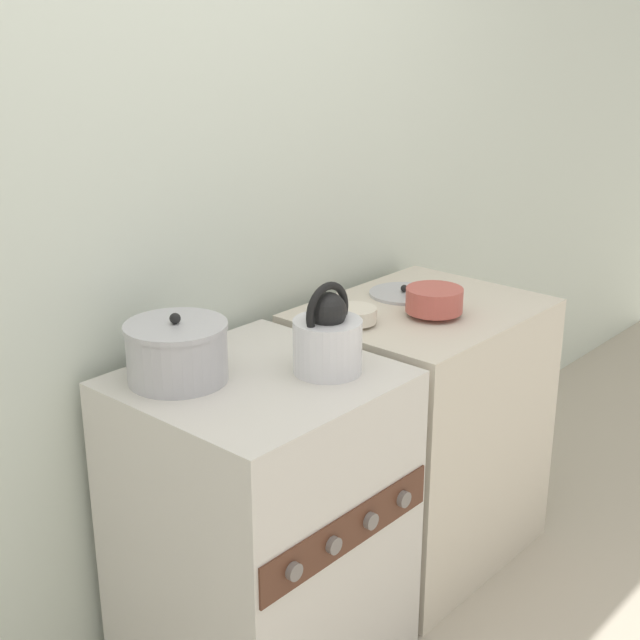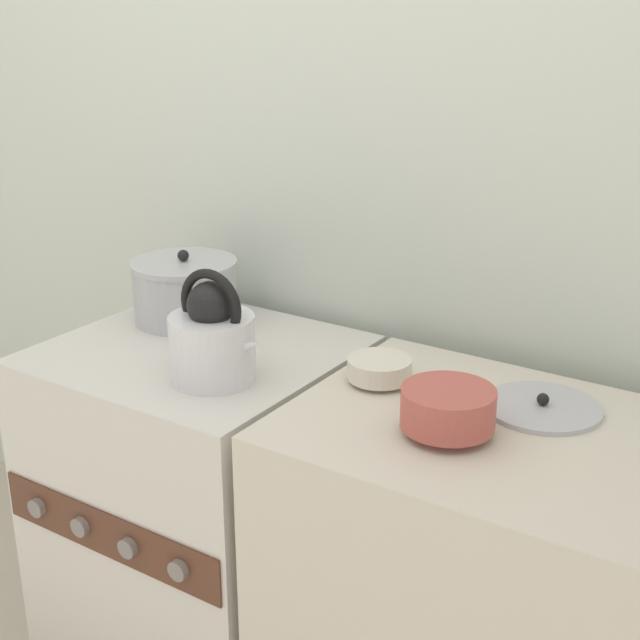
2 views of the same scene
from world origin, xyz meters
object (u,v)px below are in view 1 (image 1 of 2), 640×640
object	(u,v)px
small_ceramic_bowl	(354,315)
loose_pot_lid	(404,293)
cooking_pot	(177,352)
stove	(261,522)
kettle	(328,338)
enamel_bowl	(434,300)

from	to	relation	value
small_ceramic_bowl	loose_pot_lid	xyz separation A→B (m)	(0.33, 0.06, -0.02)
small_ceramic_bowl	cooking_pot	bearing A→B (deg)	172.00
stove	kettle	xyz separation A→B (m)	(0.15, -0.11, 0.52)
kettle	small_ceramic_bowl	xyz separation A→B (m)	(0.31, 0.16, -0.06)
cooking_pot	loose_pot_lid	bearing A→B (deg)	-1.58
stove	small_ceramic_bowl	world-z (taller)	small_ceramic_bowl
kettle	cooking_pot	bearing A→B (deg)	140.04
enamel_bowl	small_ceramic_bowl	size ratio (longest dim) A/B	1.30
stove	loose_pot_lid	distance (m)	0.90
enamel_bowl	small_ceramic_bowl	distance (m)	0.26
cooking_pot	enamel_bowl	world-z (taller)	cooking_pot
small_ceramic_bowl	enamel_bowl	bearing A→B (deg)	-31.50
stove	small_ceramic_bowl	bearing A→B (deg)	6.57
enamel_bowl	small_ceramic_bowl	world-z (taller)	enamel_bowl
stove	enamel_bowl	bearing A→B (deg)	-6.89
stove	loose_pot_lid	bearing A→B (deg)	8.08
loose_pot_lid	kettle	bearing A→B (deg)	-160.76
enamel_bowl	loose_pot_lid	xyz separation A→B (m)	(0.11, 0.19, -0.04)
small_ceramic_bowl	kettle	bearing A→B (deg)	-152.01
kettle	loose_pot_lid	world-z (taller)	kettle
stove	small_ceramic_bowl	distance (m)	0.65
kettle	loose_pot_lid	size ratio (longest dim) A/B	1.06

